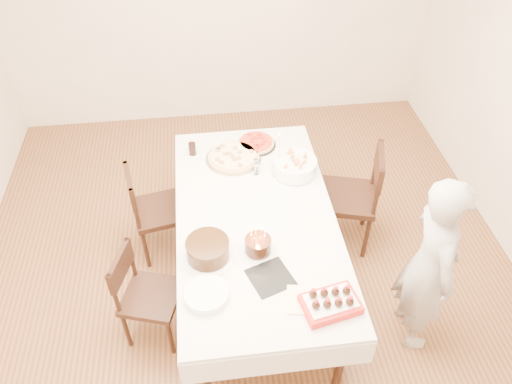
{
  "coord_description": "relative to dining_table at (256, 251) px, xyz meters",
  "views": [
    {
      "loc": [
        -0.25,
        -2.49,
        3.31
      ],
      "look_at": [
        0.07,
        0.02,
        0.99
      ],
      "focal_mm": 35.0,
      "sensor_mm": 36.0,
      "label": 1
    }
  ],
  "objects": [
    {
      "name": "floor",
      "position": [
        -0.07,
        -0.02,
        -0.38
      ],
      "size": [
        5.0,
        5.0,
        0.0
      ],
      "primitive_type": "plane",
      "color": "brown",
      "rests_on": "ground"
    },
    {
      "name": "wall_back",
      "position": [
        -0.07,
        2.48,
        0.98
      ],
      "size": [
        4.5,
        0.04,
        2.7
      ],
      "primitive_type": "cube",
      "color": "beige",
      "rests_on": "floor"
    },
    {
      "name": "dining_table",
      "position": [
        0.0,
        0.0,
        0.0
      ],
      "size": [
        1.57,
        2.33,
        0.75
      ],
      "primitive_type": "cube",
      "rotation": [
        0.0,
        0.0,
        0.21
      ],
      "color": "white",
      "rests_on": "floor"
    },
    {
      "name": "chair_right_savory",
      "position": [
        0.81,
        0.39,
        0.11
      ],
      "size": [
        0.61,
        0.61,
        0.97
      ],
      "primitive_type": null,
      "rotation": [
        0.0,
        0.0,
        -0.28
      ],
      "color": "black",
      "rests_on": "floor"
    },
    {
      "name": "chair_left_savory",
      "position": [
        -0.74,
        0.47,
        0.06
      ],
      "size": [
        0.52,
        0.52,
        0.88
      ],
      "primitive_type": null,
      "rotation": [
        0.0,
        0.0,
        3.33
      ],
      "color": "black",
      "rests_on": "floor"
    },
    {
      "name": "chair_left_dessert",
      "position": [
        -0.78,
        -0.36,
        0.03
      ],
      "size": [
        0.52,
        0.52,
        0.82
      ],
      "primitive_type": null,
      "rotation": [
        0.0,
        0.0,
        2.84
      ],
      "color": "black",
      "rests_on": "floor"
    },
    {
      "name": "person",
      "position": [
        1.08,
        -0.57,
        0.36
      ],
      "size": [
        0.36,
        0.54,
        1.47
      ],
      "primitive_type": "imported",
      "rotation": [
        0.0,
        0.0,
        1.56
      ],
      "color": "#A9A39F",
      "rests_on": "floor"
    },
    {
      "name": "pizza_white",
      "position": [
        -0.1,
        0.68,
        0.4
      ],
      "size": [
        0.55,
        0.55,
        0.04
      ],
      "primitive_type": "cylinder",
      "rotation": [
        0.0,
        0.0,
        -0.24
      ],
      "color": "beige",
      "rests_on": "dining_table"
    },
    {
      "name": "pizza_pepperoni",
      "position": [
        0.11,
        0.84,
        0.4
      ],
      "size": [
        0.44,
        0.44,
        0.04
      ],
      "primitive_type": "cylinder",
      "rotation": [
        0.0,
        0.0,
        -0.41
      ],
      "color": "red",
      "rests_on": "dining_table"
    },
    {
      "name": "red_placemat",
      "position": [
        0.36,
        0.5,
        0.38
      ],
      "size": [
        0.33,
        0.33,
        0.01
      ],
      "primitive_type": "cube",
      "rotation": [
        0.0,
        0.0,
        -0.34
      ],
      "color": "#B21E1E",
      "rests_on": "dining_table"
    },
    {
      "name": "pasta_bowl",
      "position": [
        0.37,
        0.46,
        0.44
      ],
      "size": [
        0.44,
        0.44,
        0.11
      ],
      "primitive_type": "cylinder",
      "rotation": [
        0.0,
        0.0,
        0.37
      ],
      "color": "white",
      "rests_on": "dining_table"
    },
    {
      "name": "taper_candle",
      "position": [
        0.24,
        0.52,
        0.56
      ],
      "size": [
        0.08,
        0.08,
        0.36
      ],
      "primitive_type": "cylinder",
      "rotation": [
        0.0,
        0.0,
        0.04
      ],
      "color": "white",
      "rests_on": "dining_table"
    },
    {
      "name": "shaker_pair",
      "position": [
        0.06,
        0.47,
        0.43
      ],
      "size": [
        0.12,
        0.12,
        0.11
      ],
      "primitive_type": null,
      "rotation": [
        0.0,
        0.0,
        0.32
      ],
      "color": "white",
      "rests_on": "dining_table"
    },
    {
      "name": "cola_glass",
      "position": [
        -0.43,
        0.79,
        0.43
      ],
      "size": [
        0.06,
        0.06,
        0.11
      ],
      "primitive_type": "cylinder",
      "rotation": [
        0.0,
        0.0,
        0.02
      ],
      "color": "black",
      "rests_on": "dining_table"
    },
    {
      "name": "layer_cake",
      "position": [
        -0.36,
        -0.33,
        0.45
      ],
      "size": [
        0.37,
        0.37,
        0.14
      ],
      "primitive_type": "cylinder",
      "rotation": [
        0.0,
        0.0,
        0.02
      ],
      "color": "#321C0C",
      "rests_on": "dining_table"
    },
    {
      "name": "cake_board",
      "position": [
        0.02,
        -0.55,
        0.38
      ],
      "size": [
        0.33,
        0.33,
        0.01
      ],
      "primitive_type": "cube",
      "rotation": [
        0.0,
        0.0,
        0.35
      ],
      "color": "black",
      "rests_on": "dining_table"
    },
    {
      "name": "birthday_cake",
      "position": [
        -0.03,
        -0.32,
        0.47
      ],
      "size": [
        0.23,
        0.23,
        0.16
      ],
      "primitive_type": "cylinder",
      "rotation": [
        0.0,
        0.0,
        0.41
      ],
      "color": "#341A0E",
      "rests_on": "dining_table"
    },
    {
      "name": "strawberry_box",
      "position": [
        0.35,
        -0.82,
        0.42
      ],
      "size": [
        0.38,
        0.29,
        0.08
      ],
      "primitive_type": null,
      "rotation": [
        0.0,
        0.0,
        0.2
      ],
      "color": "red",
      "rests_on": "dining_table"
    },
    {
      "name": "box_lid",
      "position": [
        0.26,
        -0.76,
        0.38
      ],
      "size": [
        0.35,
        0.26,
        0.03
      ],
      "primitive_type": "cube",
      "rotation": [
        0.0,
        0.0,
        -0.17
      ],
      "color": "beige",
      "rests_on": "dining_table"
    },
    {
      "name": "plate_stack",
      "position": [
        -0.39,
        -0.66,
        0.4
      ],
      "size": [
        0.35,
        0.35,
        0.06
      ],
      "primitive_type": "cylinder",
      "rotation": [
        0.0,
        0.0,
        0.34
      ],
      "color": "white",
      "rests_on": "dining_table"
    },
    {
      "name": "china_plate",
      "position": [
        -0.36,
        -0.63,
        0.38
      ],
      "size": [
        0.25,
        0.25,
        0.01
      ],
      "primitive_type": "cylinder",
      "rotation": [
        0.0,
        0.0,
        -0.39
      ],
      "color": "white",
      "rests_on": "dining_table"
    }
  ]
}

